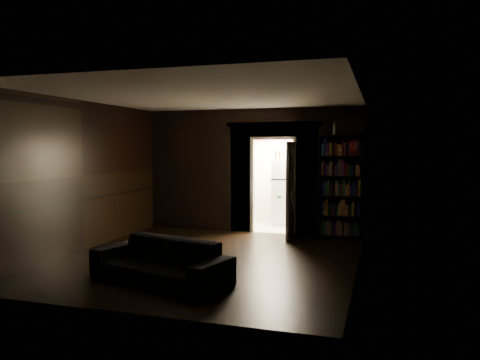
# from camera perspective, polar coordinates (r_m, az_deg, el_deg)

# --- Properties ---
(ground) EXTENTS (5.50, 5.50, 0.00)m
(ground) POSITION_cam_1_polar(r_m,az_deg,el_deg) (8.21, -3.87, -9.60)
(ground) COLOR black
(ground) RESTS_ON ground
(room_walls) EXTENTS (5.02, 5.61, 2.84)m
(room_walls) POSITION_cam_1_polar(r_m,az_deg,el_deg) (9.00, -1.53, 2.42)
(room_walls) COLOR black
(room_walls) RESTS_ON ground
(kitchen_alcove) EXTENTS (2.20, 1.80, 2.60)m
(kitchen_alcove) POSITION_cam_1_polar(r_m,az_deg,el_deg) (11.59, 5.29, 0.42)
(kitchen_alcove) COLOR #BDB3A5
(kitchen_alcove) RESTS_ON ground
(sofa) EXTENTS (2.26, 1.45, 0.80)m
(sofa) POSITION_cam_1_polar(r_m,az_deg,el_deg) (6.85, -9.70, -8.94)
(sofa) COLOR black
(sofa) RESTS_ON ground
(bookshelf) EXTENTS (0.96, 0.60, 2.20)m
(bookshelf) POSITION_cam_1_polar(r_m,az_deg,el_deg) (10.11, 12.14, -0.80)
(bookshelf) COLOR black
(bookshelf) RESTS_ON ground
(refrigerator) EXTENTS (0.81, 0.76, 1.65)m
(refrigerator) POSITION_cam_1_polar(r_m,az_deg,el_deg) (11.76, 5.95, -1.41)
(refrigerator) COLOR white
(refrigerator) RESTS_ON ground
(door) EXTENTS (0.07, 0.85, 2.05)m
(door) POSITION_cam_1_polar(r_m,az_deg,el_deg) (9.98, 6.14, -1.22)
(door) COLOR silver
(door) RESTS_ON ground
(figurine) EXTENTS (0.12, 0.12, 0.28)m
(figurine) POSITION_cam_1_polar(r_m,az_deg,el_deg) (10.06, 11.44, 6.25)
(figurine) COLOR silver
(figurine) RESTS_ON bookshelf
(bottles) EXTENTS (0.64, 0.26, 0.26)m
(bottles) POSITION_cam_1_polar(r_m,az_deg,el_deg) (11.59, 5.58, 3.24)
(bottles) COLOR black
(bottles) RESTS_ON refrigerator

